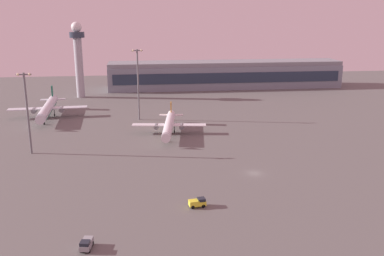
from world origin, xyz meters
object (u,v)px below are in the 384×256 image
at_px(baggage_tractor, 198,202).
at_px(apron_light_central, 138,81).
at_px(airplane_terminal_side, 169,125).
at_px(control_tower, 78,55).
at_px(cargo_loader, 86,244).
at_px(apron_light_east, 27,108).
at_px(airplane_taxiway_distant, 48,108).

height_order(baggage_tractor, apron_light_central, apron_light_central).
xyz_separation_m(airplane_terminal_side, baggage_tractor, (2.41, -66.08, -2.45)).
height_order(control_tower, baggage_tractor, control_tower).
distance_m(control_tower, baggage_tractor, 154.82).
relative_size(cargo_loader, apron_light_east, 0.16).
xyz_separation_m(baggage_tractor, apron_light_central, (-13.96, 90.43, 16.20)).
bearing_deg(apron_light_east, airplane_terminal_side, 20.80).
distance_m(baggage_tractor, apron_light_central, 92.92).
relative_size(airplane_taxiway_distant, cargo_loader, 10.17).
bearing_deg(baggage_tractor, apron_light_central, -179.14).
relative_size(airplane_taxiway_distant, apron_light_east, 1.63).
bearing_deg(control_tower, cargo_loader, -82.65).
bearing_deg(control_tower, airplane_taxiway_distant, -100.59).
bearing_deg(airplane_terminal_side, apron_light_central, -57.16).
xyz_separation_m(cargo_loader, apron_light_east, (-25.41, 64.43, 14.42)).
bearing_deg(apron_light_central, cargo_loader, -95.92).
distance_m(cargo_loader, apron_light_east, 70.75).
height_order(control_tower, apron_light_central, control_tower).
relative_size(control_tower, apron_light_east, 1.49).
bearing_deg(apron_light_east, baggage_tractor, -43.45).
bearing_deg(apron_light_central, baggage_tractor, -81.22).
xyz_separation_m(control_tower, baggage_tractor, (46.05, -146.10, -22.43)).
xyz_separation_m(control_tower, airplane_taxiway_distant, (-8.74, -46.74, -19.28)).
relative_size(control_tower, apron_light_central, 1.32).
bearing_deg(cargo_loader, apron_light_central, -86.88).
relative_size(airplane_terminal_side, apron_light_central, 1.21).
relative_size(control_tower, airplane_terminal_side, 1.10).
xyz_separation_m(airplane_terminal_side, apron_light_central, (-11.55, 24.35, 13.75)).
bearing_deg(airplane_terminal_side, cargo_loader, 82.14).
distance_m(airplane_taxiway_distant, apron_light_east, 52.93).
bearing_deg(control_tower, apron_light_central, -60.04).
bearing_deg(cargo_loader, apron_light_east, -59.44).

